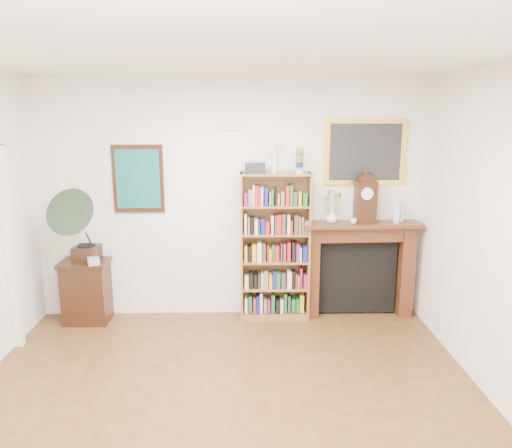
{
  "coord_description": "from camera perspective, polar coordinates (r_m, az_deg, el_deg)",
  "views": [
    {
      "loc": [
        0.16,
        -3.23,
        2.41
      ],
      "look_at": [
        0.28,
        1.6,
        1.31
      ],
      "focal_mm": 35.0,
      "sensor_mm": 36.0,
      "label": 1
    }
  ],
  "objects": [
    {
      "name": "cd_stack",
      "position": [
        5.86,
        -18.07,
        -4.05
      ],
      "size": [
        0.16,
        0.16,
        0.08
      ],
      "primitive_type": "cube",
      "rotation": [
        0.0,
        0.0,
        0.44
      ],
      "color": "silver",
      "rests_on": "side_cabinet"
    },
    {
      "name": "mantel_clock",
      "position": [
        5.84,
        12.4,
        2.74
      ],
      "size": [
        0.25,
        0.17,
        0.55
      ],
      "rotation": [
        0.0,
        0.0,
        0.15
      ],
      "color": "black",
      "rests_on": "fireplace"
    },
    {
      "name": "bottle_left",
      "position": [
        5.92,
        15.81,
        1.25
      ],
      "size": [
        0.07,
        0.07,
        0.24
      ],
      "primitive_type": "cylinder",
      "color": "silver",
      "rests_on": "fireplace"
    },
    {
      "name": "fireplace",
      "position": [
        6.04,
        11.65,
        -4.12
      ],
      "size": [
        1.38,
        0.36,
        1.15
      ],
      "rotation": [
        0.0,
        0.0,
        0.03
      ],
      "color": "#462110",
      "rests_on": "floor"
    },
    {
      "name": "bookshelf",
      "position": [
        5.76,
        2.21,
        -1.72
      ],
      "size": [
        0.8,
        0.29,
        1.99
      ],
      "rotation": [
        0.0,
        0.0,
        -0.01
      ],
      "color": "brown",
      "rests_on": "floor"
    },
    {
      "name": "teal_poster",
      "position": [
        5.88,
        -13.32,
        5.03
      ],
      "size": [
        0.58,
        0.04,
        0.78
      ],
      "color": "black",
      "rests_on": "back_wall"
    },
    {
      "name": "teacup",
      "position": [
        5.78,
        11.1,
        0.32
      ],
      "size": [
        0.1,
        0.1,
        0.06
      ],
      "primitive_type": "imported",
      "rotation": [
        0.0,
        0.0,
        0.38
      ],
      "color": "silver",
      "rests_on": "fireplace"
    },
    {
      "name": "small_picture",
      "position": [
        5.71,
        -3.09,
        12.18
      ],
      "size": [
        0.26,
        0.04,
        0.3
      ],
      "color": "white",
      "rests_on": "back_wall"
    },
    {
      "name": "flower_vase",
      "position": [
        5.78,
        8.64,
        0.83
      ],
      "size": [
        0.16,
        0.16,
        0.14
      ],
      "primitive_type": "imported",
      "rotation": [
        0.0,
        0.0,
        0.19
      ],
      "color": "white",
      "rests_on": "fireplace"
    },
    {
      "name": "gilt_painting",
      "position": [
        5.89,
        12.36,
        8.03
      ],
      "size": [
        0.95,
        0.04,
        0.75
      ],
      "color": "yellow",
      "rests_on": "back_wall"
    },
    {
      "name": "room",
      "position": [
        3.39,
        -4.04,
        -4.61
      ],
      "size": [
        4.51,
        5.01,
        2.81
      ],
      "color": "#4E2917",
      "rests_on": "ground"
    },
    {
      "name": "gramophone",
      "position": [
        5.84,
        -19.46,
        0.33
      ],
      "size": [
        0.61,
        0.72,
        0.87
      ],
      "rotation": [
        0.0,
        0.0,
        -0.14
      ],
      "color": "black",
      "rests_on": "side_cabinet"
    },
    {
      "name": "bottle_right",
      "position": [
        6.0,
        16.24,
        1.18
      ],
      "size": [
        0.06,
        0.06,
        0.2
      ],
      "primitive_type": "cylinder",
      "color": "silver",
      "rests_on": "fireplace"
    },
    {
      "name": "side_cabinet",
      "position": [
        6.16,
        -18.79,
        -7.3
      ],
      "size": [
        0.55,
        0.4,
        0.73
      ],
      "primitive_type": "cube",
      "rotation": [
        0.0,
        0.0,
        -0.02
      ],
      "color": "black",
      "rests_on": "floor"
    }
  ]
}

